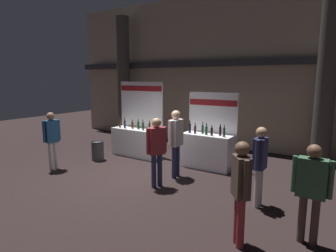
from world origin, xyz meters
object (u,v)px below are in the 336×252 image
(visitor_0, at_px, (311,186))
(visitor_3, at_px, (52,136))
(exhibitor_booth_0, at_px, (137,138))
(trash_bin, at_px, (98,151))
(visitor_5, at_px, (176,137))
(exhibitor_booth_1, at_px, (208,148))
(visitor_4, at_px, (241,185))
(visitor_1, at_px, (157,146))
(visitor_2, at_px, (260,160))

(visitor_0, bearing_deg, visitor_3, 0.41)
(exhibitor_booth_0, relative_size, trash_bin, 4.08)
(trash_bin, bearing_deg, exhibitor_booth_0, 58.58)
(exhibitor_booth_0, bearing_deg, visitor_5, -26.61)
(exhibitor_booth_1, relative_size, visitor_3, 1.32)
(visitor_4, bearing_deg, visitor_0, 88.35)
(trash_bin, xyz_separation_m, visitor_1, (3.01, -0.87, 0.72))
(trash_bin, distance_m, visitor_2, 5.50)
(trash_bin, height_order, visitor_3, visitor_3)
(visitor_3, bearing_deg, visitor_2, 108.89)
(trash_bin, height_order, visitor_2, visitor_2)
(visitor_4, relative_size, visitor_5, 0.94)
(exhibitor_booth_0, xyz_separation_m, trash_bin, (-0.71, -1.16, -0.30))
(visitor_0, relative_size, visitor_1, 0.96)
(trash_bin, height_order, visitor_1, visitor_1)
(visitor_3, relative_size, visitor_4, 0.99)
(exhibitor_booth_1, bearing_deg, trash_bin, -159.67)
(visitor_2, bearing_deg, exhibitor_booth_0, 70.55)
(visitor_0, height_order, visitor_3, visitor_3)
(trash_bin, xyz_separation_m, visitor_4, (5.57, -2.20, 0.70))
(trash_bin, xyz_separation_m, visitor_3, (-0.36, -1.41, 0.69))
(trash_bin, bearing_deg, visitor_4, -21.54)
(exhibitor_booth_1, distance_m, visitor_0, 4.19)
(visitor_0, bearing_deg, visitor_4, 37.57)
(visitor_1, bearing_deg, visitor_5, 25.45)
(visitor_1, height_order, visitor_3, visitor_1)
(exhibitor_booth_0, relative_size, visitor_4, 1.48)
(visitor_2, distance_m, visitor_5, 2.47)
(exhibitor_booth_0, height_order, visitor_4, exhibitor_booth_0)
(exhibitor_booth_1, height_order, visitor_2, exhibitor_booth_1)
(exhibitor_booth_0, relative_size, visitor_5, 1.39)
(exhibitor_booth_1, relative_size, trash_bin, 3.59)
(exhibitor_booth_0, height_order, visitor_1, exhibitor_booth_0)
(visitor_2, bearing_deg, trash_bin, 84.69)
(trash_bin, distance_m, visitor_4, 6.03)
(exhibitor_booth_1, bearing_deg, visitor_4, -57.60)
(exhibitor_booth_0, distance_m, visitor_5, 2.64)
(visitor_3, height_order, visitor_5, visitor_5)
(exhibitor_booth_1, distance_m, visitor_1, 2.19)
(exhibitor_booth_1, xyz_separation_m, visitor_1, (-0.37, -2.12, 0.43))
(visitor_0, height_order, visitor_1, visitor_1)
(visitor_3, bearing_deg, visitor_5, 123.28)
(trash_bin, bearing_deg, exhibitor_booth_1, 20.33)
(exhibitor_booth_0, distance_m, visitor_3, 2.81)
(visitor_0, relative_size, visitor_5, 0.91)
(visitor_2, bearing_deg, exhibitor_booth_1, 48.88)
(exhibitor_booth_0, distance_m, visitor_2, 5.04)
(visitor_0, bearing_deg, visitor_1, -9.31)
(visitor_4, bearing_deg, visitor_1, -155.27)
(trash_bin, bearing_deg, visitor_3, -104.44)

